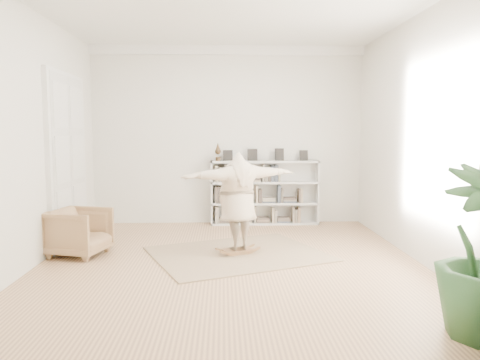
# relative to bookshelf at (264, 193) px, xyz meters

# --- Properties ---
(floor) EXTENTS (6.00, 6.00, 0.00)m
(floor) POSITION_rel_bookshelf_xyz_m (-0.74, -2.82, -0.64)
(floor) COLOR #8E6749
(floor) RESTS_ON ground
(room_shell) EXTENTS (6.00, 6.00, 6.00)m
(room_shell) POSITION_rel_bookshelf_xyz_m (-0.74, 0.12, 2.87)
(room_shell) COLOR silver
(room_shell) RESTS_ON floor
(doors) EXTENTS (0.09, 1.78, 2.92)m
(doors) POSITION_rel_bookshelf_xyz_m (-3.45, -1.52, 0.76)
(doors) COLOR white
(doors) RESTS_ON floor
(bookshelf) EXTENTS (2.20, 0.35, 1.64)m
(bookshelf) POSITION_rel_bookshelf_xyz_m (0.00, 0.00, 0.00)
(bookshelf) COLOR silver
(bookshelf) RESTS_ON floor
(armchair) EXTENTS (0.98, 0.96, 0.73)m
(armchair) POSITION_rel_bookshelf_xyz_m (-3.04, -2.34, -0.27)
(armchair) COLOR tan
(armchair) RESTS_ON floor
(rug) EXTENTS (3.07, 2.80, 0.02)m
(rug) POSITION_rel_bookshelf_xyz_m (-0.62, -2.38, -0.63)
(rug) COLOR tan
(rug) RESTS_ON floor
(rocker_board) EXTENTS (0.52, 0.43, 0.10)m
(rocker_board) POSITION_rel_bookshelf_xyz_m (-0.62, -2.38, -0.57)
(rocker_board) COLOR brown
(rocker_board) RESTS_ON rug
(person) EXTENTS (1.90, 1.16, 1.50)m
(person) POSITION_rel_bookshelf_xyz_m (-0.62, -2.38, 0.23)
(person) COLOR beige
(person) RESTS_ON rocker_board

